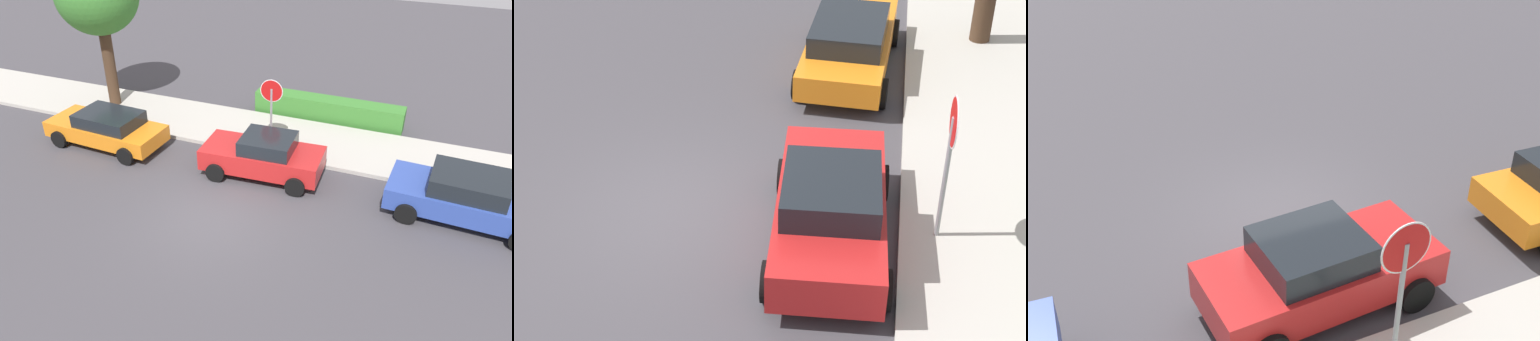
# 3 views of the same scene
# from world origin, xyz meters

# --- Properties ---
(ground_plane) EXTENTS (60.00, 60.00, 0.00)m
(ground_plane) POSITION_xyz_m (0.00, 0.00, 0.00)
(ground_plane) COLOR #423F44
(sidewalk_curb) EXTENTS (32.00, 3.17, 0.14)m
(sidewalk_curb) POSITION_xyz_m (0.00, 5.45, 0.07)
(sidewalk_curb) COLOR #B2ADA3
(sidewalk_curb) RESTS_ON ground_plane
(stop_sign) EXTENTS (0.81, 0.08, 2.70)m
(stop_sign) POSITION_xyz_m (0.17, 4.46, 1.87)
(stop_sign) COLOR gray
(stop_sign) RESTS_ON ground_plane
(parked_car_red) EXTENTS (4.04, 2.10, 1.46)m
(parked_car_red) POSITION_xyz_m (0.55, 2.74, 0.74)
(parked_car_red) COLOR red
(parked_car_red) RESTS_ON ground_plane
(parked_car_orange) EXTENTS (4.46, 2.16, 1.33)m
(parked_car_orange) POSITION_xyz_m (-5.52, 2.58, 0.70)
(parked_car_orange) COLOR orange
(parked_car_orange) RESTS_ON ground_plane
(parked_car_blue) EXTENTS (4.57, 2.28, 1.48)m
(parked_car_blue) POSITION_xyz_m (6.87, 2.69, 0.75)
(parked_car_blue) COLOR #2D479E
(parked_car_blue) RESTS_ON ground_plane
(front_yard_hedge) EXTENTS (6.03, 0.83, 0.91)m
(front_yard_hedge) POSITION_xyz_m (1.47, 7.64, 0.46)
(front_yard_hedge) COLOR #387A2D
(front_yard_hedge) RESTS_ON ground_plane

